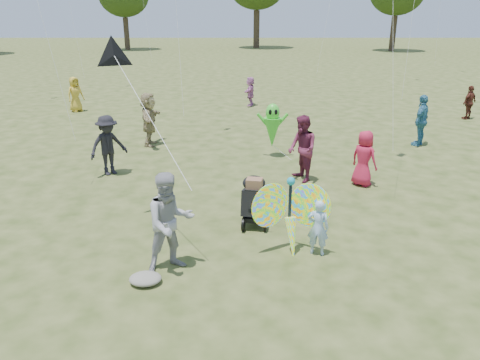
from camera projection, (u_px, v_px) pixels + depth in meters
name	position (u px, v px, depth m)	size (l,w,h in m)	color
ground	(251.00, 261.00, 8.89)	(160.00, 160.00, 0.00)	#51592B
child_girl	(318.00, 227.00, 8.97)	(0.41, 0.27, 1.13)	#A0BFE2
adult_man	(170.00, 222.00, 8.33)	(0.91, 0.71, 1.86)	#99989D
grey_bag	(145.00, 279.00, 8.14)	(0.57, 0.46, 0.18)	gray
crowd_a	(364.00, 158.00, 12.54)	(0.74, 0.48, 1.52)	#B41C3B
crowd_b	(108.00, 145.00, 13.36)	(1.12, 0.64, 1.73)	black
crowd_c	(421.00, 120.00, 16.29)	(1.05, 0.44, 1.79)	teal
crowd_d	(149.00, 119.00, 16.31)	(1.72, 0.55, 1.86)	#99875E
crowd_e	(302.00, 149.00, 12.82)	(0.90, 0.70, 1.84)	maroon
crowd_g	(75.00, 94.00, 21.91)	(0.79, 0.52, 1.62)	gold
crowd_h	(469.00, 102.00, 20.38)	(0.86, 0.36, 1.46)	#52241B
crowd_j	(250.00, 91.00, 23.33)	(1.32, 0.42, 1.43)	#B869A5
jogging_stroller	(254.00, 198.00, 10.29)	(0.60, 1.10, 1.09)	black
butterfly_kite	(291.00, 215.00, 9.00)	(1.74, 0.75, 1.74)	#FE285B
delta_kite_rig	(115.00, 57.00, 9.57)	(2.19, 2.53, 2.54)	black
alien_kite	(272.00, 127.00, 14.99)	(1.12, 0.69, 1.74)	green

